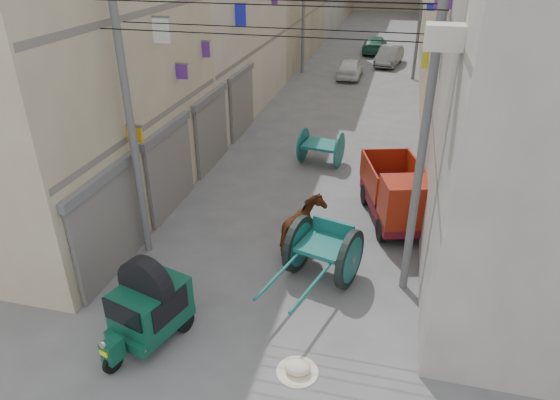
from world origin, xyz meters
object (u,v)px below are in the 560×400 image
(mini_truck, at_px, (400,200))
(distant_car_white, at_px, (350,68))
(tonga_cart, at_px, (323,251))
(auto_rickshaw, at_px, (149,304))
(feed_sack, at_px, (297,367))
(distant_car_green, at_px, (375,45))
(second_cart, at_px, (321,146))
(horse, at_px, (302,228))
(distant_car_grey, at_px, (389,56))

(mini_truck, height_order, distant_car_white, mini_truck)
(tonga_cart, bearing_deg, auto_rickshaw, -120.55)
(mini_truck, bearing_deg, distant_car_white, 84.17)
(mini_truck, height_order, feed_sack, mini_truck)
(feed_sack, distance_m, distant_car_green, 33.24)
(distant_car_green, bearing_deg, second_cart, 88.37)
(horse, bearing_deg, distant_car_green, -76.59)
(mini_truck, distance_m, distant_car_grey, 22.65)
(feed_sack, xyz_separation_m, distant_car_green, (-0.98, 33.22, 0.49))
(feed_sack, bearing_deg, distant_car_grey, 89.34)
(distant_car_white, distance_m, distant_car_grey, 4.71)
(tonga_cart, relative_size, feed_sack, 6.70)
(tonga_cart, distance_m, distant_car_green, 29.83)
(tonga_cart, height_order, distant_car_green, tonga_cart)
(mini_truck, bearing_deg, horse, -159.45)
(mini_truck, height_order, second_cart, mini_truck)
(distant_car_grey, relative_size, distant_car_green, 0.90)
(horse, height_order, distant_car_green, horse)
(tonga_cart, relative_size, second_cart, 2.10)
(feed_sack, bearing_deg, auto_rickshaw, 176.11)
(mini_truck, bearing_deg, feed_sack, -122.25)
(tonga_cart, relative_size, mini_truck, 0.97)
(distant_car_grey, bearing_deg, tonga_cart, -81.85)
(tonga_cart, xyz_separation_m, distant_car_grey, (0.39, 25.69, -0.17))
(second_cart, relative_size, horse, 0.96)
(tonga_cart, distance_m, distant_car_white, 21.62)
(auto_rickshaw, distance_m, tonga_cart, 4.60)
(tonga_cart, distance_m, feed_sack, 3.48)
(auto_rickshaw, distance_m, distant_car_green, 33.08)
(auto_rickshaw, relative_size, distant_car_green, 0.55)
(second_cart, distance_m, distant_car_green, 22.45)
(second_cart, height_order, horse, horse)
(distant_car_white, xyz_separation_m, distant_car_grey, (2.23, 4.15, 0.02))
(auto_rickshaw, relative_size, horse, 1.29)
(auto_rickshaw, height_order, mini_truck, mini_truck)
(auto_rickshaw, height_order, feed_sack, auto_rickshaw)
(distant_car_white, bearing_deg, tonga_cart, 95.47)
(tonga_cart, distance_m, second_cart, 7.48)
(feed_sack, bearing_deg, mini_truck, 74.80)
(horse, distance_m, distant_car_grey, 24.65)
(second_cart, height_order, distant_car_white, second_cart)
(horse, xyz_separation_m, distant_car_grey, (1.18, 24.62, -0.12))
(horse, relative_size, distant_car_grey, 0.47)
(mini_truck, xyz_separation_m, distant_car_grey, (-1.43, 22.60, -0.30))
(mini_truck, xyz_separation_m, horse, (-2.61, -2.01, -0.18))
(distant_car_grey, bearing_deg, distant_car_green, 116.73)
(mini_truck, relative_size, distant_car_grey, 0.98)
(auto_rickshaw, distance_m, second_cart, 10.73)
(distant_car_green, bearing_deg, mini_truck, 95.25)
(auto_rickshaw, distance_m, distant_car_grey, 29.11)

